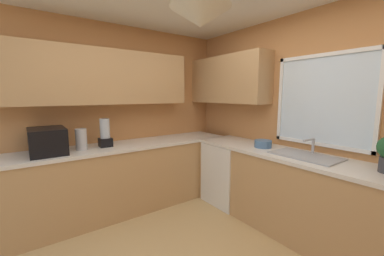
% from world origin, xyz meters
% --- Properties ---
extents(room_shell, '(4.05, 3.45, 2.60)m').
position_xyz_m(room_shell, '(-0.39, 0.43, 1.73)').
color(room_shell, '#C6844C').
rests_on(room_shell, ground_plane).
extents(counter_run_left, '(0.65, 3.06, 0.92)m').
position_xyz_m(counter_run_left, '(-1.65, 0.00, 0.46)').
color(counter_run_left, tan).
rests_on(counter_run_left, ground_plane).
extents(counter_run_back, '(3.14, 0.65, 0.92)m').
position_xyz_m(counter_run_back, '(0.21, 1.35, 0.46)').
color(counter_run_back, tan).
rests_on(counter_run_back, ground_plane).
extents(dishwasher, '(0.60, 0.60, 0.87)m').
position_xyz_m(dishwasher, '(-0.99, 1.32, 0.44)').
color(dishwasher, white).
rests_on(dishwasher, ground_plane).
extents(microwave, '(0.48, 0.36, 0.29)m').
position_xyz_m(microwave, '(-1.65, -0.88, 1.06)').
color(microwave, black).
rests_on(microwave, counter_run_left).
extents(kettle, '(0.13, 0.13, 0.26)m').
position_xyz_m(kettle, '(-1.63, -0.53, 1.04)').
color(kettle, '#B7B7BC').
rests_on(kettle, counter_run_left).
extents(sink_assembly, '(0.68, 0.40, 0.19)m').
position_xyz_m(sink_assembly, '(0.10, 1.36, 0.93)').
color(sink_assembly, '#9EA0A5').
rests_on(sink_assembly, counter_run_back).
extents(bowl, '(0.21, 0.21, 0.09)m').
position_xyz_m(bowl, '(-0.45, 1.35, 0.96)').
color(bowl, '#4C7099').
rests_on(bowl, counter_run_back).
extents(blender_appliance, '(0.15, 0.15, 0.36)m').
position_xyz_m(blender_appliance, '(-1.65, -0.25, 1.08)').
color(blender_appliance, black).
rests_on(blender_appliance, counter_run_left).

